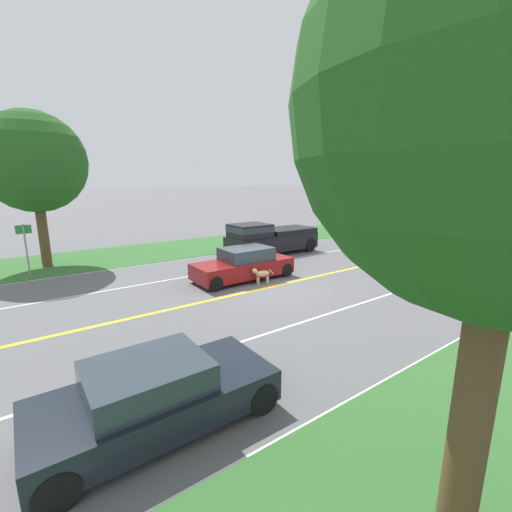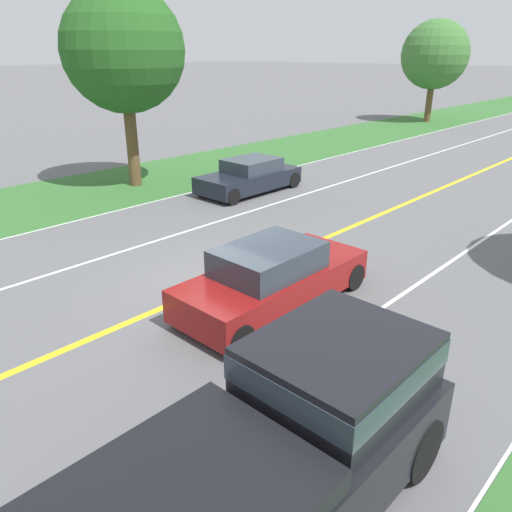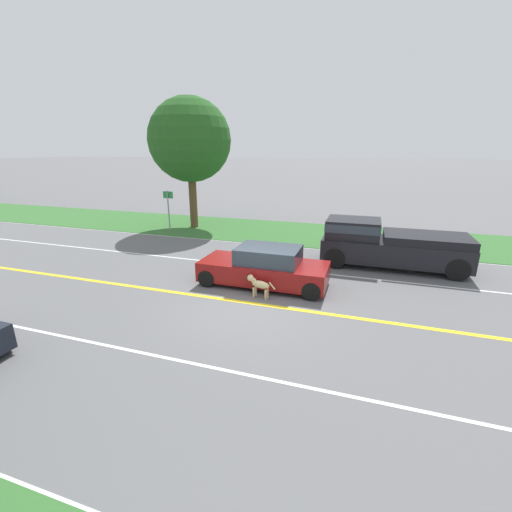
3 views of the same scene
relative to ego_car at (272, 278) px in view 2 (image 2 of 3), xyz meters
The scene contains 12 objects.
ground_plane 1.80m from the ego_car, behind, with size 400.00×400.00×0.00m, color #5B5B5E.
centre_divider_line 1.80m from the ego_car, behind, with size 0.18×160.00×0.01m, color yellow.
lane_edge_line_left 8.70m from the ego_car, behind, with size 0.14×160.00×0.01m, color white.
lane_dash_same_dir 1.95m from the ego_car, ahead, with size 0.10×160.00×0.01m, color white.
lane_dash_oncoming 5.21m from the ego_car, behind, with size 0.10×160.00×0.01m, color white.
grass_verge_left 11.69m from the ego_car, behind, with size 6.00×160.00×0.03m, color #33662D.
ego_car is the anchor object (origin of this frame).
dog 1.17m from the ego_car, behind, with size 0.36×1.12×0.77m.
pickup_truck 5.55m from the ego_car, 49.62° to the right, with size 2.11×5.74×1.94m.
oncoming_car 9.64m from the ego_car, 136.89° to the left, with size 1.91×4.28×1.29m.
roadside_tree_left_near 12.67m from the ego_car, 160.12° to the left, with size 4.65×4.65×7.54m.
roadside_tree_left_far 33.49m from the ego_car, 110.08° to the left, with size 4.98×4.98×7.41m.
Camera 2 is at (8.08, -7.31, 5.19)m, focal length 35.00 mm.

